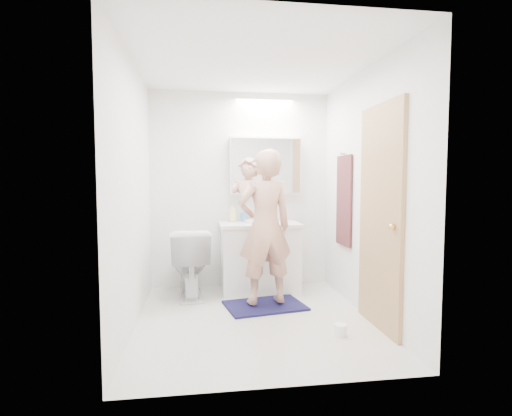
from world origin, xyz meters
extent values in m
plane|color=silver|center=(0.00, 0.00, 0.00)|extent=(2.50, 2.50, 0.00)
plane|color=white|center=(0.00, 0.00, 2.40)|extent=(2.50, 2.50, 0.00)
plane|color=white|center=(0.00, 1.25, 1.20)|extent=(2.50, 0.00, 2.50)
plane|color=white|center=(0.00, -1.25, 1.20)|extent=(2.50, 0.00, 2.50)
plane|color=white|center=(-1.10, 0.00, 1.20)|extent=(0.00, 2.50, 2.50)
plane|color=white|center=(1.10, 0.00, 1.20)|extent=(0.00, 2.50, 2.50)
cube|color=white|center=(0.20, 0.96, 0.39)|extent=(0.90, 0.55, 0.78)
cube|color=silver|center=(0.20, 0.96, 0.80)|extent=(0.95, 0.58, 0.04)
cylinder|color=white|center=(0.20, 0.99, 0.84)|extent=(0.36, 0.36, 0.03)
cylinder|color=#BDBDC1|center=(0.20, 1.19, 0.90)|extent=(0.02, 0.02, 0.16)
cube|color=white|center=(0.30, 1.18, 1.50)|extent=(0.88, 0.14, 0.70)
cube|color=silver|center=(0.30, 1.10, 1.50)|extent=(0.84, 0.01, 0.66)
imported|color=white|center=(-0.63, 0.85, 0.39)|extent=(0.50, 0.80, 0.79)
cube|color=#15143F|center=(0.16, 0.36, 0.01)|extent=(0.89, 0.69, 0.02)
imported|color=tan|center=(0.16, 0.36, 0.84)|extent=(0.64, 0.48, 1.59)
cube|color=tan|center=(1.08, -0.35, 1.00)|extent=(0.04, 0.80, 2.00)
sphere|color=gold|center=(1.04, -0.65, 0.95)|extent=(0.06, 0.06, 0.06)
cube|color=#102033|center=(1.08, 0.55, 1.10)|extent=(0.02, 0.42, 1.00)
cylinder|color=silver|center=(1.07, 0.55, 1.62)|extent=(0.07, 0.02, 0.02)
imported|color=beige|center=(-0.11, 1.11, 0.93)|extent=(0.12, 0.12, 0.23)
imported|color=#5B83C3|center=(0.03, 1.15, 0.90)|extent=(0.10, 0.10, 0.16)
imported|color=#4348CA|center=(0.36, 1.12, 0.87)|extent=(0.12, 0.12, 0.10)
cylinder|color=white|center=(0.67, -0.49, 0.05)|extent=(0.11, 0.11, 0.10)
camera|label=1|loc=(-0.51, -3.66, 1.34)|focal=27.82mm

